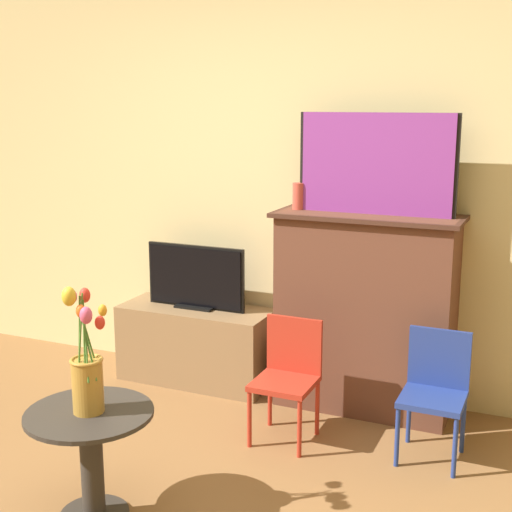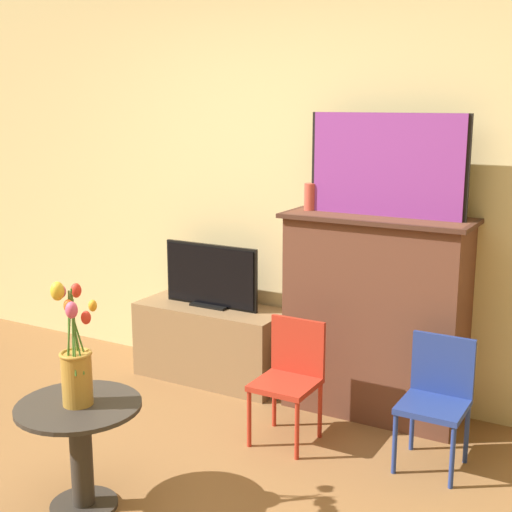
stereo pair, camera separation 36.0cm
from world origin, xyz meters
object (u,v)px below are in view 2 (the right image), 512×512
at_px(tv_monitor, 211,277).
at_px(vase_tulips, 76,363).
at_px(chair_blue, 437,394).
at_px(painting, 387,165).
at_px(chair_red, 290,373).

xyz_separation_m(tv_monitor, vase_tulips, (0.34, -1.59, 0.00)).
bearing_deg(tv_monitor, vase_tulips, -78.01).
relative_size(chair_blue, vase_tulips, 1.16).
distance_m(chair_blue, vase_tulips, 1.77).
xyz_separation_m(chair_blue, vase_tulips, (-1.27, -1.19, 0.32)).
relative_size(painting, chair_red, 1.37).
height_order(chair_red, chair_blue, same).
bearing_deg(chair_red, vase_tulips, -114.96).
bearing_deg(painting, chair_red, -119.24).
relative_size(painting, vase_tulips, 1.59).
bearing_deg(chair_blue, tv_monitor, 165.85).
relative_size(tv_monitor, chair_blue, 1.03).
relative_size(tv_monitor, chair_red, 1.03).
distance_m(painting, vase_tulips, 1.97).
xyz_separation_m(painting, chair_red, (-0.31, -0.55, -1.09)).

